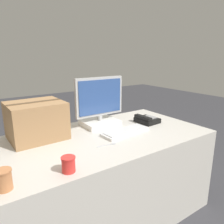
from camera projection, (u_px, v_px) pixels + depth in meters
ground_plane at (98, 215)px, 1.88m from camera, size 12.00×12.00×0.00m
office_desk at (98, 178)px, 1.79m from camera, size 1.80×0.90×0.72m
monitor at (100, 108)px, 1.94m from camera, size 0.46×0.26×0.43m
keyboard at (125, 132)px, 1.78m from camera, size 0.42×0.18×0.03m
desk_phone at (147, 120)px, 2.05m from camera, size 0.19×0.21×0.07m
paper_cup_left at (4, 180)px, 1.03m from camera, size 0.08×0.08×0.10m
paper_cup_right at (68, 164)px, 1.19m from camera, size 0.08×0.08×0.09m
spoon at (110, 144)px, 1.55m from camera, size 0.15×0.04×0.00m
cardboard_box at (36, 120)px, 1.64m from camera, size 0.40×0.35×0.28m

